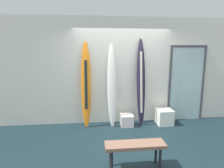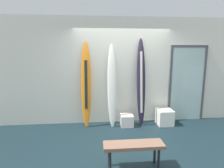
% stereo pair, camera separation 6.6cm
% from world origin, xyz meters
% --- Properties ---
extents(ground, '(8.00, 8.00, 0.04)m').
position_xyz_m(ground, '(0.00, 0.00, -0.02)').
color(ground, '#16282F').
extents(wall_back, '(7.20, 0.20, 2.80)m').
position_xyz_m(wall_back, '(0.00, 1.30, 1.40)').
color(wall_back, white).
rests_on(wall_back, ground).
extents(surfboard_sunset, '(0.27, 0.34, 2.19)m').
position_xyz_m(surfboard_sunset, '(-0.95, 1.02, 1.08)').
color(surfboard_sunset, orange).
rests_on(surfboard_sunset, ground).
extents(surfboard_ivory, '(0.24, 0.41, 2.12)m').
position_xyz_m(surfboard_ivory, '(-0.29, 0.97, 1.05)').
color(surfboard_ivory, silver).
rests_on(surfboard_ivory, ground).
extents(surfboard_charcoal, '(0.23, 0.37, 2.27)m').
position_xyz_m(surfboard_charcoal, '(0.47, 0.99, 1.12)').
color(surfboard_charcoal, '#241C31').
rests_on(surfboard_charcoal, ground).
extents(display_block_left, '(0.39, 0.39, 0.40)m').
position_xyz_m(display_block_left, '(1.11, 0.88, 0.20)').
color(display_block_left, white).
rests_on(display_block_left, ground).
extents(display_block_center, '(0.33, 0.33, 0.29)m').
position_xyz_m(display_block_center, '(0.09, 0.88, 0.15)').
color(display_block_center, silver).
rests_on(display_block_center, ground).
extents(glass_door, '(1.02, 0.06, 2.09)m').
position_xyz_m(glass_door, '(1.81, 1.18, 1.08)').
color(glass_door, silver).
rests_on(glass_door, ground).
extents(bench, '(1.00, 0.29, 0.45)m').
position_xyz_m(bench, '(-0.11, -0.90, 0.39)').
color(bench, '#835E4A').
rests_on(bench, ground).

